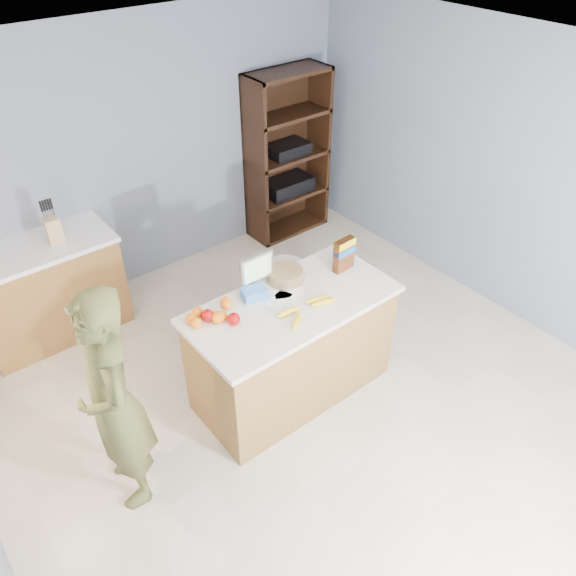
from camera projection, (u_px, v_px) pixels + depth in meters
floor at (316, 411)px, 4.38m from camera, size 4.50×5.00×0.02m
walls at (324, 229)px, 3.39m from camera, size 4.52×5.02×2.51m
counter_peninsula at (292, 351)px, 4.32m from camera, size 1.56×0.76×0.90m
back_cabinet at (48, 290)px, 4.88m from camera, size 1.24×0.62×0.90m
shelving_unit at (285, 158)px, 6.10m from camera, size 0.90×0.40×1.80m
person at (113, 404)px, 3.37m from camera, size 0.47×0.64×1.64m
knife_block at (53, 229)px, 4.60m from camera, size 0.12×0.10×0.31m
envelopes at (284, 296)px, 4.08m from camera, size 0.35×0.20×0.00m
bananas at (307, 309)px, 3.94m from camera, size 0.48×0.23×0.04m
apples at (221, 317)px, 3.82m from camera, size 0.21×0.23×0.09m
oranges at (213, 314)px, 3.86m from camera, size 0.37×0.22×0.08m
blue_carton at (254, 293)px, 4.05m from camera, size 0.20×0.15×0.08m
salad_bowl at (285, 274)px, 4.21m from camera, size 0.30×0.30×0.13m
tv at (256, 269)px, 4.08m from camera, size 0.28×0.12×0.28m
cereal_box at (344, 252)px, 4.27m from camera, size 0.18×0.08×0.27m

